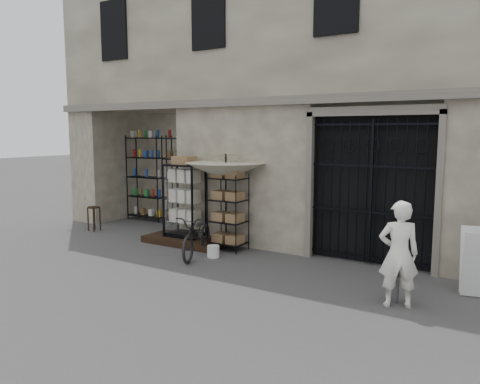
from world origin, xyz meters
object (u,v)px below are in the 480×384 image
Objects in this scene: wire_rack at (228,213)px; market_umbrella at (226,167)px; display_cabinet at (184,205)px; shopkeeper at (396,306)px; steel_bollard at (394,274)px; white_bucket at (213,251)px; bicycle at (198,256)px; easel_sign at (479,263)px; wooden_stool at (94,218)px.

market_umbrella reaches higher than wire_rack.
display_cabinet is 5.53m from shopkeeper.
steel_bollard is at bearing -37.12° from wire_rack.
steel_bollard is (5.17, -1.31, -0.48)m from display_cabinet.
display_cabinet reaches higher than steel_bollard.
bicycle is (-0.32, -0.11, -0.12)m from white_bucket.
easel_sign is at bearing 3.69° from white_bucket.
wire_rack is at bearing 161.62° from steel_bollard.
white_bucket is 4.02m from shopkeeper.
wire_rack is (1.23, -0.00, -0.08)m from display_cabinet.
wire_rack is at bearing 96.34° from white_bucket.
market_umbrella is 3.97× the size of wooden_stool.
steel_bollard is at bearing -13.64° from display_cabinet.
easel_sign is at bearing -0.99° from wooden_stool.
steel_bollard is 0.47m from shopkeeper.
display_cabinet is 2.10× the size of steel_bollard.
bicycle reaches higher than wooden_stool.
market_umbrella is 1.49× the size of bicycle.
wooden_stool is 0.40× the size of shopkeeper.
market_umbrella reaches higher than wooden_stool.
wooden_stool is (-3.98, -0.34, -1.50)m from market_umbrella.
display_cabinet is at bearing 121.70° from bicycle.
wire_rack is 2.64× the size of wooden_stool.
steel_bollard is 1.43m from easel_sign.
wooden_stool is (-4.13, -0.20, -0.49)m from wire_rack.
market_umbrella reaches higher than steel_bollard.
market_umbrella is (1.08, 0.13, 0.92)m from display_cabinet.
wooden_stool is at bearing 172.21° from steel_bollard.
market_umbrella reaches higher than display_cabinet.
wooden_stool is 8.14m from steel_bollard.
easel_sign is (6.23, -0.37, -0.36)m from display_cabinet.
wooden_stool is 9.13m from easel_sign.
bicycle is (0.99, -0.80, -0.92)m from display_cabinet.
white_bucket is at bearing 169.81° from easel_sign.
wire_rack is at bearing 0.40° from display_cabinet.
wire_rack reaches higher than shopkeeper.
steel_bollard is (3.86, -0.63, 0.32)m from white_bucket.
easel_sign is (5.25, 0.43, 0.55)m from bicycle.
wire_rack is 4.16m from wooden_stool.
wire_rack is 0.67× the size of market_umbrella.
wire_rack is 0.98m from white_bucket.
wooden_stool is at bearing 173.56° from white_bucket.
white_bucket is (0.22, -0.81, -1.71)m from market_umbrella.
wire_rack is 5.02m from easel_sign.
bicycle is 1.06× the size of shopkeeper.
easel_sign is at bearing -14.59° from bicycle.
steel_bollard is at bearing -9.25° from white_bucket.
bicycle is 1.60× the size of easel_sign.
easel_sign is (1.07, 0.95, 0.12)m from steel_bollard.
market_umbrella is at bearing 4.88° from wooden_stool.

